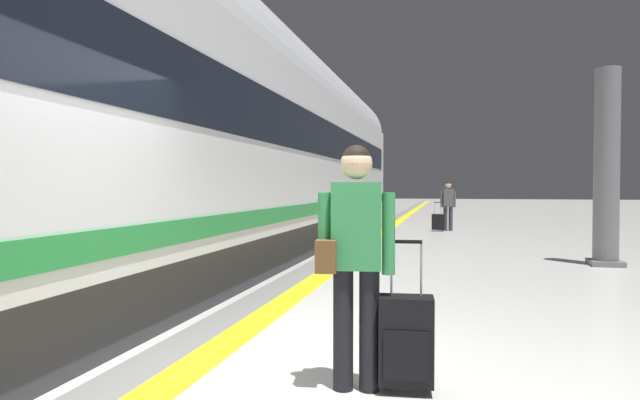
% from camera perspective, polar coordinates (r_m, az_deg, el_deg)
% --- Properties ---
extents(ground_plane, '(120.00, 120.00, 0.00)m').
position_cam_1_polar(ground_plane, '(4.12, -6.74, -19.27)').
color(ground_plane, silver).
extents(safety_line_strip, '(0.36, 80.00, 0.01)m').
position_cam_1_polar(safety_line_strip, '(13.84, 4.92, -4.56)').
color(safety_line_strip, yellow).
rests_on(safety_line_strip, ground).
extents(tactile_edge_band, '(0.59, 80.00, 0.01)m').
position_cam_1_polar(tactile_edge_band, '(13.89, 3.63, -4.54)').
color(tactile_edge_band, slate).
rests_on(tactile_edge_band, ground).
extents(high_speed_train, '(2.94, 27.25, 4.97)m').
position_cam_1_polar(high_speed_train, '(10.50, -9.73, 7.15)').
color(high_speed_train, '#38383D').
rests_on(high_speed_train, ground).
extents(traveller_foreground, '(0.56, 0.33, 1.75)m').
position_cam_1_polar(traveller_foreground, '(3.89, 3.57, -5.11)').
color(traveller_foreground, black).
rests_on(traveller_foreground, ground).
extents(rolling_suitcase_foreground, '(0.40, 0.27, 1.07)m').
position_cam_1_polar(rolling_suitcase_foreground, '(4.01, 8.97, -14.26)').
color(rolling_suitcase_foreground, black).
rests_on(rolling_suitcase_foreground, ground).
extents(passenger_near, '(0.49, 0.25, 1.61)m').
position_cam_1_polar(passenger_near, '(18.23, 13.22, -0.22)').
color(passenger_near, '#383842').
rests_on(passenger_near, ground).
extents(suitcase_near, '(0.39, 0.24, 0.94)m').
position_cam_1_polar(suitcase_near, '(18.00, 12.18, -2.23)').
color(suitcase_near, black).
rests_on(suitcase_near, ground).
extents(platform_pillar, '(0.56, 0.56, 3.60)m').
position_cam_1_polar(platform_pillar, '(11.25, 27.72, 2.67)').
color(platform_pillar, slate).
rests_on(platform_pillar, ground).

